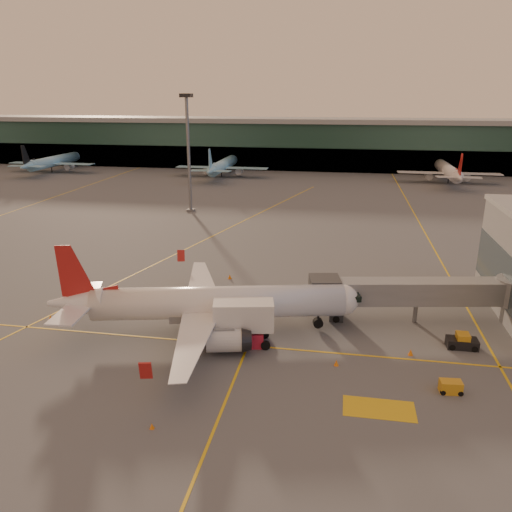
% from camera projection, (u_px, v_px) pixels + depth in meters
% --- Properties ---
extents(ground, '(600.00, 600.00, 0.00)m').
position_uv_depth(ground, '(188.00, 365.00, 48.72)').
color(ground, '#4C4F54').
rests_on(ground, ground).
extents(taxi_markings, '(100.12, 173.00, 0.01)m').
position_uv_depth(taxi_markings, '(223.00, 239.00, 91.63)').
color(taxi_markings, gold).
rests_on(taxi_markings, ground).
extents(terminal, '(400.00, 20.00, 17.60)m').
position_uv_depth(terminal, '(306.00, 144.00, 178.95)').
color(terminal, '#19382D').
rests_on(terminal, ground).
extents(mast_west_near, '(2.40, 2.40, 25.60)m').
position_uv_depth(mast_west_near, '(188.00, 145.00, 109.34)').
color(mast_west_near, slate).
rests_on(mast_west_near, ground).
extents(distant_aircraft_row, '(290.00, 34.00, 13.00)m').
position_uv_depth(distant_aircraft_row, '(235.00, 176.00, 162.81)').
color(distant_aircraft_row, '#84C1DE').
rests_on(distant_aircraft_row, ground).
extents(main_airplane, '(33.75, 30.70, 10.28)m').
position_uv_depth(main_airplane, '(208.00, 304.00, 54.71)').
color(main_airplane, white).
rests_on(main_airplane, ground).
extents(jet_bridge, '(25.63, 7.54, 5.33)m').
position_uv_depth(jet_bridge, '(428.00, 293.00, 57.05)').
color(jet_bridge, slate).
rests_on(jet_bridge, ground).
extents(catering_truck, '(6.64, 3.85, 4.84)m').
position_uv_depth(catering_truck, '(244.00, 320.00, 52.10)').
color(catering_truck, red).
rests_on(catering_truck, ground).
extents(gpu_cart, '(2.02, 1.31, 1.13)m').
position_uv_depth(gpu_cart, '(451.00, 387.00, 44.13)').
color(gpu_cart, '#C38718').
rests_on(gpu_cart, ground).
extents(pushback_tug, '(3.13, 1.71, 1.60)m').
position_uv_depth(pushback_tug, '(462.00, 342.00, 51.98)').
color(pushback_tug, black).
rests_on(pushback_tug, ground).
extents(cone_nose, '(0.50, 0.50, 0.63)m').
position_uv_depth(cone_nose, '(411.00, 352.00, 50.60)').
color(cone_nose, orange).
rests_on(cone_nose, ground).
extents(cone_tail, '(0.42, 0.42, 0.54)m').
position_uv_depth(cone_tail, '(51.00, 317.00, 58.73)').
color(cone_tail, orange).
rests_on(cone_tail, ground).
extents(cone_wing_right, '(0.38, 0.38, 0.48)m').
position_uv_depth(cone_wing_right, '(152.00, 426.00, 39.42)').
color(cone_wing_right, orange).
rests_on(cone_wing_right, ground).
extents(cone_wing_left, '(0.51, 0.51, 0.64)m').
position_uv_depth(cone_wing_left, '(230.00, 277.00, 71.77)').
color(cone_wing_left, orange).
rests_on(cone_wing_left, ground).
extents(cone_fwd, '(0.46, 0.46, 0.59)m').
position_uv_depth(cone_fwd, '(336.00, 363.00, 48.65)').
color(cone_fwd, orange).
rests_on(cone_fwd, ground).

